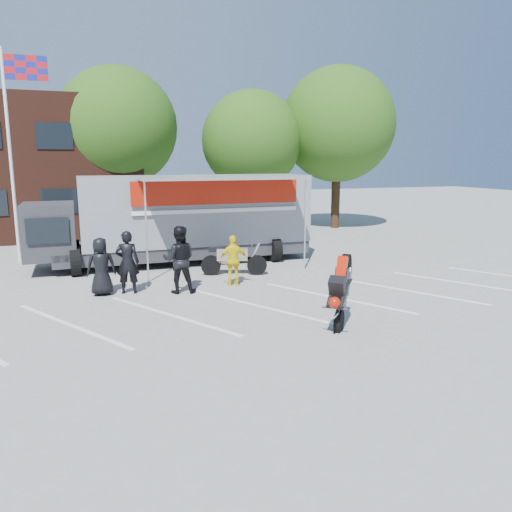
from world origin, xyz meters
TOP-DOWN VIEW (x-y plane):
  - ground at (0.00, 0.00)m, footprint 100.00×100.00m
  - parking_bay_lines at (0.00, 1.00)m, footprint 18.09×13.33m
  - flagpole at (-6.24, 10.00)m, footprint 1.61×0.12m
  - tree_left at (-2.00, 16.00)m, footprint 6.12×6.12m
  - tree_mid at (5.00, 15.00)m, footprint 5.44×5.44m
  - tree_right at (10.00, 14.50)m, footprint 6.46×6.46m
  - transporter_truck at (-0.42, 7.49)m, footprint 10.49×5.06m
  - parked_motorcycle at (0.72, 4.77)m, footprint 2.45×1.46m
  - stunt_bike_rider at (1.66, -1.12)m, footprint 1.65×1.73m
  - spectator_leather_a at (-3.71, 3.61)m, footprint 0.84×0.55m
  - spectator_leather_b at (-2.96, 3.54)m, footprint 0.78×0.61m
  - spectator_leather_c at (-1.51, 3.10)m, footprint 1.13×0.97m
  - spectator_hivis at (0.27, 3.38)m, footprint 0.98×0.50m

SIDE VIEW (x-z plane):
  - ground at x=0.00m, z-range 0.00..0.00m
  - transporter_truck at x=-0.42m, z-range -1.67..1.67m
  - parked_motorcycle at x=0.72m, z-range -0.61..0.61m
  - stunt_bike_rider at x=1.66m, z-range -0.96..0.96m
  - parking_bay_lines at x=0.00m, z-range 0.00..0.01m
  - spectator_hivis at x=0.27m, z-range 0.00..1.61m
  - spectator_leather_a at x=-3.71m, z-range 0.00..1.71m
  - spectator_leather_b at x=-2.96m, z-range 0.00..1.89m
  - spectator_leather_c at x=-1.51m, z-range 0.00..2.01m
  - tree_mid at x=5.00m, z-range 1.10..8.78m
  - flagpole at x=-6.24m, z-range 1.05..9.05m
  - tree_left at x=-2.00m, z-range 1.25..9.89m
  - tree_right at x=10.00m, z-range 1.32..10.44m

